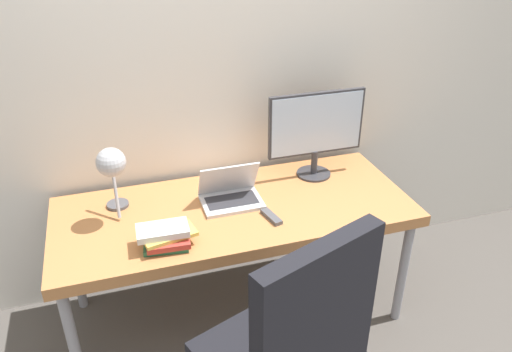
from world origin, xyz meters
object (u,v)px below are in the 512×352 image
monitor (316,129)px  book_stack (166,237)px  office_chair (292,345)px  desk_lamp (112,166)px  laptop (231,194)px

monitor → book_stack: monitor is taller
monitor → office_chair: monitor is taller
desk_lamp → book_stack: (0.19, -0.28, -0.24)m
office_chair → book_stack: (-0.35, 0.65, 0.12)m
monitor → book_stack: size_ratio=2.00×
book_stack → laptop: bearing=36.8°
laptop → office_chair: (-0.02, -0.93, -0.11)m
monitor → office_chair: 1.25m
laptop → office_chair: size_ratio=0.26×
monitor → desk_lamp: 1.09m
monitor → book_stack: (-0.90, -0.42, -0.23)m
desk_lamp → book_stack: desk_lamp is taller
monitor → desk_lamp: bearing=-172.6°
laptop → desk_lamp: 0.61m
monitor → desk_lamp: monitor is taller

